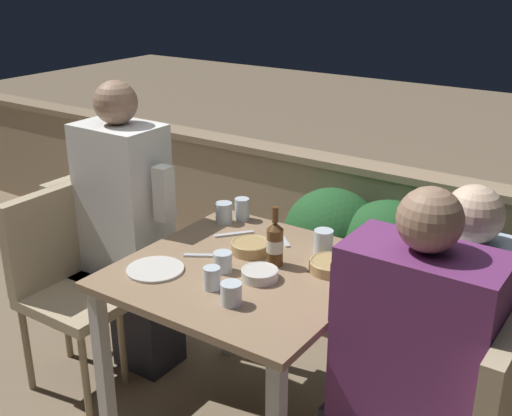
{
  "coord_description": "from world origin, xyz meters",
  "views": [
    {
      "loc": [
        1.25,
        -1.77,
        1.84
      ],
      "look_at": [
        0.0,
        0.07,
        0.97
      ],
      "focal_mm": 45.0,
      "sensor_mm": 36.0,
      "label": 1
    }
  ],
  "objects_px": {
    "chair_left_far": "(103,247)",
    "chair_left_near": "(66,271)",
    "person_white_polo": "(130,228)",
    "beer_bottle": "(275,243)",
    "person_purple_stripe": "(403,375)",
    "chair_right_far": "(504,379)",
    "person_blue_shirt": "(445,347)"
  },
  "relations": [
    {
      "from": "chair_right_far",
      "to": "person_purple_stripe",
      "type": "bearing_deg",
      "value": -131.77
    },
    {
      "from": "person_white_polo",
      "to": "beer_bottle",
      "type": "bearing_deg",
      "value": -3.07
    },
    {
      "from": "chair_left_near",
      "to": "person_purple_stripe",
      "type": "bearing_deg",
      "value": 0.44
    },
    {
      "from": "chair_right_far",
      "to": "chair_left_far",
      "type": "bearing_deg",
      "value": -179.36
    },
    {
      "from": "person_white_polo",
      "to": "beer_bottle",
      "type": "height_order",
      "value": "person_white_polo"
    },
    {
      "from": "person_purple_stripe",
      "to": "person_white_polo",
      "type": "bearing_deg",
      "value": 169.76
    },
    {
      "from": "beer_bottle",
      "to": "chair_right_far",
      "type": "bearing_deg",
      "value": 4.26
    },
    {
      "from": "person_purple_stripe",
      "to": "beer_bottle",
      "type": "relative_size",
      "value": 5.33
    },
    {
      "from": "chair_left_near",
      "to": "beer_bottle",
      "type": "bearing_deg",
      "value": 13.36
    },
    {
      "from": "person_purple_stripe",
      "to": "chair_right_far",
      "type": "relative_size",
      "value": 1.4
    },
    {
      "from": "chair_left_near",
      "to": "person_blue_shirt",
      "type": "xyz_separation_m",
      "value": [
        1.61,
        0.29,
        0.05
      ]
    },
    {
      "from": "chair_left_near",
      "to": "person_blue_shirt",
      "type": "distance_m",
      "value": 1.64
    },
    {
      "from": "chair_left_far",
      "to": "chair_left_near",
      "type": "bearing_deg",
      "value": -77.99
    },
    {
      "from": "chair_left_far",
      "to": "person_blue_shirt",
      "type": "bearing_deg",
      "value": 0.72
    },
    {
      "from": "chair_right_far",
      "to": "beer_bottle",
      "type": "bearing_deg",
      "value": -175.74
    },
    {
      "from": "chair_left_near",
      "to": "chair_left_far",
      "type": "relative_size",
      "value": 1.0
    },
    {
      "from": "person_white_polo",
      "to": "person_blue_shirt",
      "type": "distance_m",
      "value": 1.47
    },
    {
      "from": "person_white_polo",
      "to": "chair_right_far",
      "type": "height_order",
      "value": "person_white_polo"
    },
    {
      "from": "chair_left_near",
      "to": "person_blue_shirt",
      "type": "height_order",
      "value": "person_blue_shirt"
    },
    {
      "from": "chair_left_near",
      "to": "person_white_polo",
      "type": "height_order",
      "value": "person_white_polo"
    },
    {
      "from": "chair_left_far",
      "to": "chair_right_far",
      "type": "relative_size",
      "value": 1.0
    },
    {
      "from": "chair_left_far",
      "to": "person_purple_stripe",
      "type": "distance_m",
      "value": 1.64
    },
    {
      "from": "person_purple_stripe",
      "to": "beer_bottle",
      "type": "distance_m",
      "value": 0.68
    },
    {
      "from": "chair_left_far",
      "to": "chair_right_far",
      "type": "bearing_deg",
      "value": 0.64
    },
    {
      "from": "person_purple_stripe",
      "to": "person_blue_shirt",
      "type": "distance_m",
      "value": 0.28
    },
    {
      "from": "chair_left_far",
      "to": "chair_right_far",
      "type": "distance_m",
      "value": 1.87
    },
    {
      "from": "chair_left_near",
      "to": "person_purple_stripe",
      "type": "xyz_separation_m",
      "value": [
        1.56,
        0.01,
        0.08
      ]
    },
    {
      "from": "person_white_polo",
      "to": "chair_right_far",
      "type": "bearing_deg",
      "value": 0.71
    },
    {
      "from": "person_purple_stripe",
      "to": "chair_right_far",
      "type": "xyz_separation_m",
      "value": [
        0.25,
        0.28,
        -0.08
      ]
    },
    {
      "from": "chair_left_near",
      "to": "person_white_polo",
      "type": "relative_size",
      "value": 0.66
    },
    {
      "from": "beer_bottle",
      "to": "chair_left_near",
      "type": "bearing_deg",
      "value": -166.64
    },
    {
      "from": "person_purple_stripe",
      "to": "beer_bottle",
      "type": "xyz_separation_m",
      "value": [
        -0.61,
        0.21,
        0.21
      ]
    }
  ]
}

